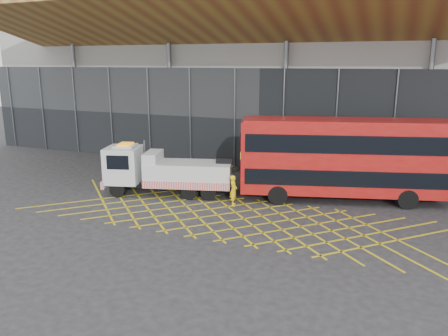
% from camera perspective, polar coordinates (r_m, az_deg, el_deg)
% --- Properties ---
extents(ground_plane, '(120.00, 120.00, 0.00)m').
position_cam_1_polar(ground_plane, '(26.34, -7.32, -5.22)').
color(ground_plane, '#242426').
extents(road_markings, '(24.76, 7.16, 0.01)m').
position_cam_1_polar(road_markings, '(24.71, 0.85, -6.38)').
color(road_markings, gold).
rests_on(road_markings, ground_plane).
extents(construction_building, '(55.00, 23.97, 18.00)m').
position_cam_1_polar(construction_building, '(41.38, 7.65, 14.29)').
color(construction_building, '#969691').
rests_on(construction_building, ground_plane).
extents(recovery_truck, '(9.74, 4.45, 3.41)m').
position_cam_1_polar(recovery_truck, '(28.65, -7.86, -0.39)').
color(recovery_truck, black).
rests_on(recovery_truck, ground_plane).
extents(bus_towed, '(12.83, 6.18, 5.11)m').
position_cam_1_polar(bus_towed, '(27.86, 15.33, 1.51)').
color(bus_towed, '#9E0F0C').
rests_on(bus_towed, ground_plane).
extents(worker, '(0.65, 0.79, 1.87)m').
position_cam_1_polar(worker, '(26.39, 1.25, -2.93)').
color(worker, yellow).
rests_on(worker, ground_plane).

